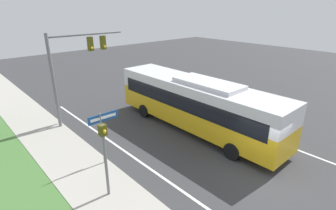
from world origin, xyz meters
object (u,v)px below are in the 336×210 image
object	(u,v)px
pedestrian_signal	(105,150)
street_sign	(103,128)
bus	(196,102)
signal_gantry	(75,60)

from	to	relation	value
pedestrian_signal	street_sign	bearing A→B (deg)	62.76
pedestrian_signal	street_sign	distance (m)	2.52
pedestrian_signal	bus	bearing A→B (deg)	14.40
street_sign	signal_gantry	bearing A→B (deg)	75.77
bus	street_sign	distance (m)	6.32
bus	street_sign	bearing A→B (deg)	177.11
pedestrian_signal	street_sign	world-z (taller)	pedestrian_signal
bus	signal_gantry	world-z (taller)	signal_gantry
pedestrian_signal	signal_gantry	bearing A→B (deg)	71.90
pedestrian_signal	street_sign	xyz separation A→B (m)	(1.15, 2.23, -0.24)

